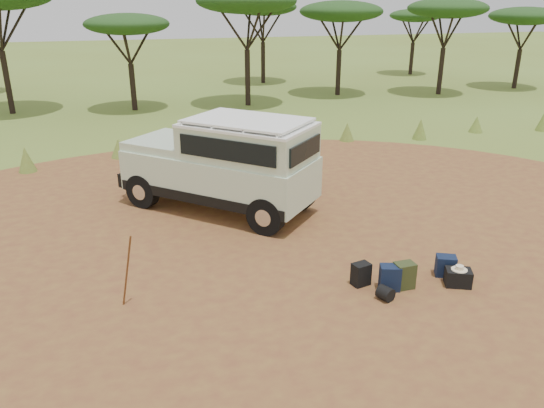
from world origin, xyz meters
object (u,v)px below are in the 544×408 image
object	(u,v)px
duffel_navy	(446,266)
backpack_black	(361,274)
safari_vehicle	(225,166)
backpack_navy	(390,278)
backpack_olive	(404,276)
hard_case	(458,278)
walking_staff	(127,271)

from	to	relation	value
duffel_navy	backpack_black	bearing A→B (deg)	-159.29
safari_vehicle	backpack_navy	xyz separation A→B (m)	(2.25, -5.17, -0.99)
safari_vehicle	backpack_navy	distance (m)	5.73
backpack_navy	backpack_olive	size ratio (longest dim) A/B	0.95
backpack_black	backpack_navy	xyz separation A→B (m)	(0.47, -0.33, 0.02)
backpack_olive	hard_case	distance (m)	1.13
walking_staff	backpack_navy	size ratio (longest dim) A/B	2.81
safari_vehicle	backpack_black	bearing A→B (deg)	-25.47
safari_vehicle	backpack_olive	xyz separation A→B (m)	(2.56, -5.19, -0.98)
safari_vehicle	hard_case	bearing A→B (deg)	-11.66
walking_staff	backpack_navy	distance (m)	5.10
backpack_black	backpack_olive	distance (m)	0.85
hard_case	backpack_olive	bearing A→B (deg)	-167.73
backpack_olive	duffel_navy	size ratio (longest dim) A/B	1.22
duffel_navy	hard_case	bearing A→B (deg)	-63.09
backpack_olive	backpack_navy	bearing A→B (deg)	174.61
walking_staff	backpack_olive	distance (m)	5.40
safari_vehicle	hard_case	xyz separation A→B (m)	(3.66, -5.42, -1.08)
safari_vehicle	backpack_olive	distance (m)	5.87
walking_staff	backpack_olive	bearing A→B (deg)	-77.25
safari_vehicle	duffel_navy	xyz separation A→B (m)	(3.65, -4.99, -1.03)
walking_staff	backpack_black	distance (m)	4.59
backpack_black	backpack_navy	distance (m)	0.58
backpack_navy	duffel_navy	world-z (taller)	backpack_navy
safari_vehicle	duffel_navy	world-z (taller)	safari_vehicle
walking_staff	backpack_black	xyz separation A→B (m)	(4.53, -0.53, -0.49)
duffel_navy	hard_case	distance (m)	0.43
duffel_navy	safari_vehicle	bearing A→B (deg)	151.53
backpack_black	duffel_navy	bearing A→B (deg)	-17.28
safari_vehicle	walking_staff	world-z (taller)	safari_vehicle
walking_staff	duffel_navy	world-z (taller)	walking_staff
backpack_navy	backpack_olive	xyz separation A→B (m)	(0.30, -0.02, 0.01)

